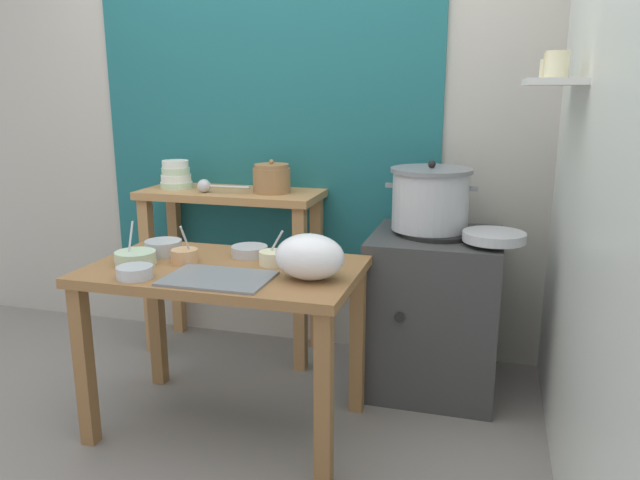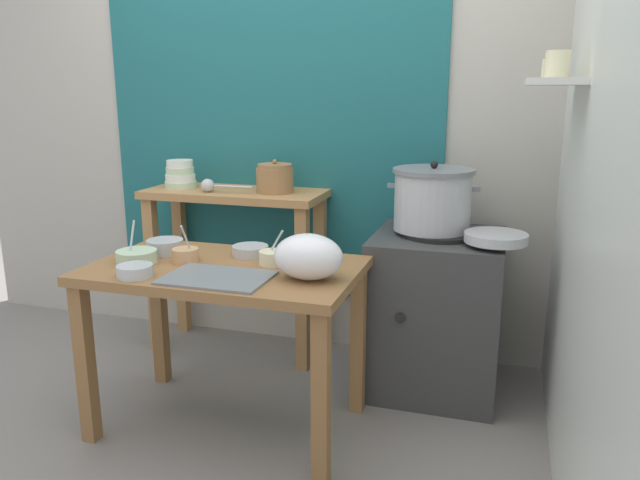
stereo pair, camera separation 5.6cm
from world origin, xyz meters
name	(u,v)px [view 1 (the left image)]	position (x,y,z in m)	size (l,w,h in m)	color
ground_plane	(218,432)	(0.00, 0.00, 0.00)	(9.00, 9.00, 0.00)	gray
wall_back	(309,112)	(0.08, 1.10, 1.30)	(4.40, 0.12, 2.60)	#B2ADA3
wall_right	(599,126)	(1.40, 0.20, 1.30)	(0.30, 3.20, 2.60)	silver
prep_table	(225,292)	(0.03, 0.07, 0.61)	(1.10, 0.66, 0.72)	olive
back_shelf_table	(232,231)	(-0.27, 0.83, 0.68)	(0.96, 0.40, 0.90)	#B27F4C
stove_block	(433,311)	(0.82, 0.70, 0.38)	(0.60, 0.61, 0.78)	#383838
steamer_pot	(430,199)	(0.78, 0.72, 0.93)	(0.43, 0.38, 0.33)	#B7BABF
clay_pot	(272,179)	(-0.04, 0.83, 0.97)	(0.19, 0.19, 0.17)	olive
bowl_stack_enamel	(176,175)	(-0.59, 0.83, 0.97)	(0.17, 0.17, 0.15)	#B7D1AD
ladle	(206,186)	(-0.37, 0.74, 0.94)	(0.29, 0.07, 0.07)	#B7BABF
serving_tray	(218,278)	(0.08, -0.10, 0.72)	(0.40, 0.28, 0.01)	slate
plastic_bag	(310,257)	(0.41, 0.00, 0.81)	(0.27, 0.20, 0.18)	white
wide_pan	(494,237)	(1.08, 0.56, 0.80)	(0.27, 0.27, 0.04)	#B7BABF
prep_bowl_0	(164,247)	(-0.31, 0.17, 0.75)	(0.16, 0.16, 0.06)	#B7BABF
prep_bowl_1	(135,257)	(-0.34, 0.00, 0.75)	(0.17, 0.17, 0.18)	#B7D1AD
prep_bowl_2	(273,257)	(0.21, 0.15, 0.75)	(0.11, 0.11, 0.14)	beige
prep_bowl_3	(249,251)	(0.06, 0.25, 0.74)	(0.16, 0.16, 0.04)	#B7BABF
prep_bowl_4	(135,272)	(-0.24, -0.17, 0.75)	(0.14, 0.14, 0.05)	#B7BABF
prep_bowl_5	(185,255)	(-0.15, 0.08, 0.75)	(0.11, 0.11, 0.17)	tan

